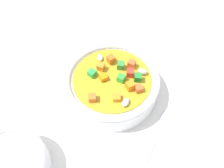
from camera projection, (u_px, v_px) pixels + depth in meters
ground_plane at (112, 93)px, 48.73cm from camera, size 140.00×140.00×2.00cm
soup_bowl_main at (112, 83)px, 45.32cm from camera, size 20.70×20.70×6.95cm
spoon at (150, 152)px, 39.37cm from camera, size 18.25×14.35×0.79cm
side_bowl_small at (8, 168)px, 35.55cm from camera, size 14.11×14.11×5.20cm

